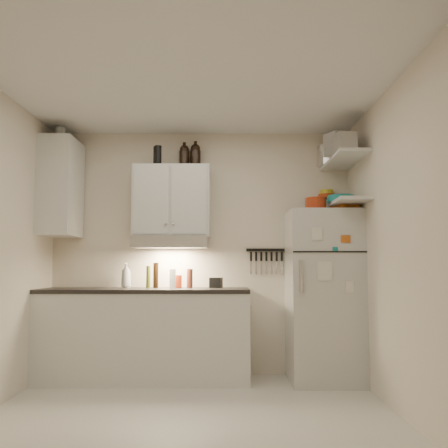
{
  "coord_description": "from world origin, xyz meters",
  "views": [
    {
      "loc": [
        0.26,
        -3.89,
        1.13
      ],
      "look_at": [
        0.25,
        0.9,
        1.55
      ],
      "focal_mm": 40.0,
      "sensor_mm": 36.0,
      "label": 1
    }
  ],
  "objects": [
    {
      "name": "range_hood",
      "position": [
        -0.3,
        1.27,
        1.39
      ],
      "size": [
        0.76,
        0.46,
        0.12
      ],
      "primitive_type": "cube",
      "color": "silver",
      "rests_on": "back_wall"
    },
    {
      "name": "soap_bottle",
      "position": [
        -0.78,
        1.36,
        1.07
      ],
      "size": [
        0.14,
        0.14,
        0.29
      ],
      "primitive_type": "imported",
      "rotation": [
        0.0,
        0.0,
        -0.25
      ],
      "color": "silver",
      "rests_on": "countertop"
    },
    {
      "name": "vinegar_bottle",
      "position": [
        -0.46,
        1.29,
        1.05
      ],
      "size": [
        0.06,
        0.06,
        0.26
      ],
      "primitive_type": "cylinder",
      "rotation": [
        0.0,
        0.0,
        0.14
      ],
      "color": "black",
      "rests_on": "countertop"
    },
    {
      "name": "right_wall",
      "position": [
        1.61,
        0.0,
        1.3
      ],
      "size": [
        0.02,
        3.0,
        2.6
      ],
      "primitive_type": "cube",
      "color": "beige",
      "rests_on": "ground"
    },
    {
      "name": "shelf_lo",
      "position": [
        1.45,
        1.02,
        1.76
      ],
      "size": [
        0.3,
        0.95,
        0.03
      ],
      "primitive_type": "cube",
      "color": "silver",
      "rests_on": "right_wall"
    },
    {
      "name": "tin_a",
      "position": [
        1.37,
        0.9,
        2.33
      ],
      "size": [
        0.28,
        0.27,
        0.22
      ],
      "primitive_type": "cube",
      "rotation": [
        0.0,
        0.0,
        0.43
      ],
      "color": "#AAAAAD",
      "rests_on": "shelf_hi"
    },
    {
      "name": "book_stack",
      "position": [
        1.46,
        1.04,
        1.74
      ],
      "size": [
        0.26,
        0.3,
        0.08
      ],
      "primitive_type": "cube",
      "rotation": [
        0.0,
        0.0,
        0.28
      ],
      "color": "#C35A18",
      "rests_on": "fridge"
    },
    {
      "name": "shelf_hi",
      "position": [
        1.45,
        1.02,
        2.2
      ],
      "size": [
        0.3,
        0.95,
        0.03
      ],
      "primitive_type": "cube",
      "color": "silver",
      "rests_on": "right_wall"
    },
    {
      "name": "countertop",
      "position": [
        -0.55,
        1.2,
        0.9
      ],
      "size": [
        2.1,
        0.62,
        0.04
      ],
      "primitive_type": "cube",
      "color": "black",
      "rests_on": "base_cabinet"
    },
    {
      "name": "spice_jar",
      "position": [
        1.24,
        1.04,
        1.75
      ],
      "size": [
        0.07,
        0.07,
        0.11
      ],
      "primitive_type": "cylinder",
      "rotation": [
        0.0,
        0.0,
        0.08
      ],
      "color": "silver",
      "rests_on": "fridge"
    },
    {
      "name": "fridge",
      "position": [
        1.25,
        1.16,
        0.85
      ],
      "size": [
        0.7,
        0.68,
        1.7
      ],
      "primitive_type": "cube",
      "color": "silver",
      "rests_on": "floor"
    },
    {
      "name": "caddy",
      "position": [
        0.17,
        1.33,
        0.97
      ],
      "size": [
        0.14,
        0.12,
        0.11
      ],
      "primitive_type": "cube",
      "rotation": [
        0.0,
        0.0,
        -0.27
      ],
      "color": "black",
      "rests_on": "countertop"
    },
    {
      "name": "base_cabinet",
      "position": [
        -0.55,
        1.2,
        0.44
      ],
      "size": [
        2.1,
        0.6,
        0.88
      ],
      "primitive_type": "cube",
      "color": "silver",
      "rests_on": "floor"
    },
    {
      "name": "upper_cabinet",
      "position": [
        -0.3,
        1.33,
        1.83
      ],
      "size": [
        0.8,
        0.33,
        0.75
      ],
      "primitive_type": "cube",
      "color": "silver",
      "rests_on": "back_wall"
    },
    {
      "name": "bowl_yellow",
      "position": [
        1.36,
        1.46,
        1.95
      ],
      "size": [
        0.14,
        0.14,
        0.05
      ],
      "primitive_type": "cylinder",
      "color": "gold",
      "rests_on": "bowl_orange"
    },
    {
      "name": "side_cabinet",
      "position": [
        -1.44,
        1.2,
        1.95
      ],
      "size": [
        0.33,
        0.55,
        1.0
      ],
      "primitive_type": "cube",
      "color": "silver",
      "rests_on": "left_wall"
    },
    {
      "name": "knife_strip",
      "position": [
        0.7,
        1.49,
        1.32
      ],
      "size": [
        0.42,
        0.02,
        0.03
      ],
      "primitive_type": "cube",
      "color": "black",
      "rests_on": "back_wall"
    },
    {
      "name": "growler_b",
      "position": [
        -0.06,
        1.4,
        2.33
      ],
      "size": [
        0.14,
        0.14,
        0.27
      ],
      "primitive_type": null,
      "rotation": [
        0.0,
        0.0,
        0.22
      ],
      "color": "black",
      "rests_on": "upper_cabinet"
    },
    {
      "name": "thermos_a",
      "position": [
        -0.46,
        1.29,
        2.3
      ],
      "size": [
        0.08,
        0.08,
        0.2
      ],
      "primitive_type": "cylinder",
      "rotation": [
        0.0,
        0.0,
        0.22
      ],
      "color": "black",
      "rests_on": "upper_cabinet"
    },
    {
      "name": "growler_a",
      "position": [
        -0.18,
        1.41,
        2.33
      ],
      "size": [
        0.14,
        0.14,
        0.26
      ],
      "primitive_type": null,
      "rotation": [
        0.0,
        0.0,
        -0.3
      ],
      "color": "black",
      "rests_on": "upper_cabinet"
    },
    {
      "name": "plates",
      "position": [
        1.41,
        0.99,
        1.81
      ],
      "size": [
        0.26,
        0.26,
        0.06
      ],
      "primitive_type": "cylinder",
      "rotation": [
        0.0,
        0.0,
        -0.0
      ],
      "color": "#167779",
      "rests_on": "shelf_lo"
    },
    {
      "name": "oil_bottle",
      "position": [
        -0.53,
        1.24,
        1.03
      ],
      "size": [
        0.05,
        0.05,
        0.23
      ],
      "primitive_type": "cylinder",
      "rotation": [
        0.0,
        0.0,
        0.12
      ],
      "color": "#4F5A16",
      "rests_on": "countertop"
    },
    {
      "name": "bowl_orange",
      "position": [
        1.36,
        1.46,
        1.89
      ],
      "size": [
        0.18,
        0.18,
        0.06
      ],
      "primitive_type": "cylinder",
      "color": "#BD3911",
      "rests_on": "bowl_teal"
    },
    {
      "name": "thermos_b",
      "position": [
        -0.44,
        1.26,
        2.3
      ],
      "size": [
        0.09,
        0.09,
        0.21
      ],
      "primitive_type": "cylinder",
      "rotation": [
        0.0,
        0.0,
        -0.43
      ],
      "color": "black",
      "rests_on": "upper_cabinet"
    },
    {
      "name": "stock_pot",
      "position": [
        1.39,
        1.37,
        2.32
      ],
      "size": [
        0.3,
        0.3,
        0.21
      ],
      "primitive_type": "cylinder",
      "rotation": [
        0.0,
        0.0,
        0.02
      ],
      "color": "silver",
      "rests_on": "shelf_hi"
    },
    {
      "name": "red_jar",
      "position": [
        -0.22,
        1.34,
        0.99
      ],
      "size": [
        0.08,
        0.08,
        0.13
      ],
      "primitive_type": "cylinder",
      "rotation": [
        0.0,
        0.0,
        0.2
      ],
      "color": "#A23012",
      "rests_on": "countertop"
    },
    {
      "name": "back_wall",
      "position": [
        0.0,
        1.51,
        1.3
      ],
      "size": [
        3.2,
        0.02,
        2.6
      ],
      "primitive_type": "cube",
      "color": "beige",
      "rests_on": "ground"
    },
    {
      "name": "bowl_teal",
      "position": [
        1.41,
        1.38,
        1.82
      ],
      "size": [
        0.23,
        0.23,
        0.09
      ],
      "primitive_type": "cylinder",
      "color": "#167779",
      "rests_on": "shelf_lo"
    },
    {
      "name": "ceiling",
      "position": [
        0.0,
        0.0,
        2.61
      ],
      "size": [
        3.2,
        3.0,
        0.02
      ],
      "primitive_type": "cube",
      "color": "silver",
      "rests_on": "ground"
    },
    {
      "name": "side_jar",
      "position": [
        -1.47,
        1.22,
        2.52
      ],
      "size": [
        0.14,
        0.14,
        0.14
      ],
      "primitive_type": "cylinder",
      "rotation": [
        0.0,
        0.0,
        0.42
      ],
      "color": "silver",
      "rests_on": "side_cabinet"
    },
    {
      "name": "clear_bottle",
      "position": [
        -0.28,
        1.24,
        1.02
      ],
      "size": [
        0.08,
        0.08,
        0.2
      ],
      "primitive_type": "cylinder",
      "rotation": [
        0.0,
        0.0,
        0.29
      ],
      "color": "silver",
      "rests_on": "countertop"
    },
    {
      "name": "floor",
      "position": [
        0.0,
        0.0,
        -0.01
      ],
      "size": [
        3.2,
        3.0,
        0.02
      ],
      "primitive_type": "cube",
      "color": "silver",
      "rests_on": "ground"
    },
    {
      "name": "dutch_oven",
      "position": [
        1.17,
        1.07,
        1.76
      ],
      "size": [
        0.28,
        0.28,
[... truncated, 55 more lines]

